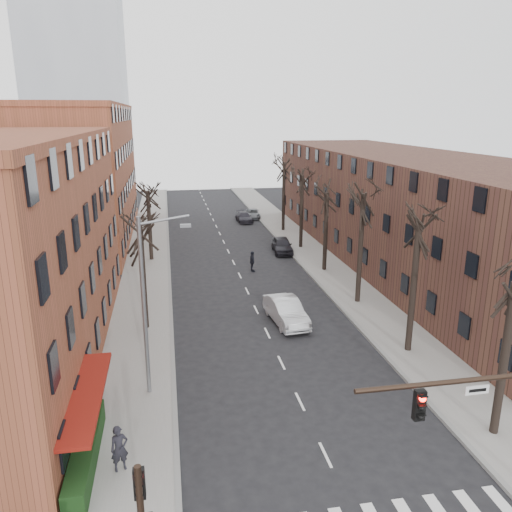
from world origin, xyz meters
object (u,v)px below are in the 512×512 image
pedestrian_a (119,449)px  parked_car_near (282,245)px  parked_car_mid (244,217)px  silver_sedan (286,311)px

pedestrian_a → parked_car_near: bearing=46.6°
parked_car_mid → pedestrian_a: size_ratio=2.30×
silver_sedan → pedestrian_a: size_ratio=2.69×
silver_sedan → pedestrian_a: pedestrian_a is taller
silver_sedan → parked_car_near: 17.63m
parked_car_near → parked_car_mid: parked_car_near is taller
parked_car_near → pedestrian_a: 33.09m
pedestrian_a → parked_car_mid: bearing=55.9°
parked_car_near → parked_car_mid: (-1.50, 15.38, -0.15)m
silver_sedan → parked_car_near: size_ratio=1.11×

